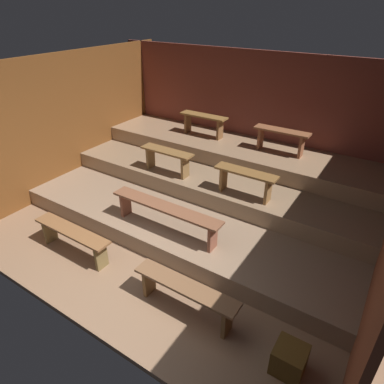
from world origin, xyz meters
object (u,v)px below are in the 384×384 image
(bench_middle_left, at_px, (167,156))
(wooden_crate_floor, at_px, (289,359))
(bench_lower_center, at_px, (165,211))
(bench_upper_left, at_px, (203,121))
(bench_middle_right, at_px, (245,178))
(bench_floor_right, at_px, (185,292))
(bench_floor_left, at_px, (72,236))
(bench_upper_right, at_px, (281,136))

(bench_middle_left, distance_m, wooden_crate_floor, 3.91)
(bench_lower_center, relative_size, bench_upper_left, 1.82)
(bench_middle_left, bearing_deg, bench_middle_right, 0.00)
(bench_middle_left, relative_size, wooden_crate_floor, 3.17)
(bench_lower_center, height_order, bench_middle_left, bench_middle_left)
(bench_floor_right, relative_size, bench_middle_right, 1.35)
(bench_floor_left, xyz_separation_m, bench_lower_center, (1.07, 0.93, 0.31))
(bench_floor_left, height_order, bench_floor_right, same)
(bench_floor_right, xyz_separation_m, bench_upper_left, (-1.88, 3.49, 0.88))
(bench_floor_right, height_order, bench_middle_right, bench_middle_right)
(bench_upper_left, bearing_deg, bench_lower_center, -70.75)
(bench_upper_right, bearing_deg, bench_floor_right, -87.07)
(bench_lower_center, relative_size, bench_upper_right, 1.82)
(bench_middle_right, distance_m, wooden_crate_floor, 2.78)
(bench_floor_left, relative_size, wooden_crate_floor, 4.27)
(bench_middle_left, xyz_separation_m, wooden_crate_floor, (3.17, -2.15, -0.76))
(bench_middle_left, xyz_separation_m, bench_middle_right, (1.59, 0.00, 0.00))
(bench_middle_left, relative_size, bench_upper_right, 1.00)
(bench_floor_left, xyz_separation_m, bench_upper_left, (0.18, 3.49, 0.88))
(bench_floor_left, relative_size, bench_middle_right, 1.35)
(bench_lower_center, distance_m, bench_upper_left, 2.77)
(bench_floor_right, distance_m, wooden_crate_floor, 1.36)
(bench_upper_left, bearing_deg, bench_upper_right, 0.00)
(bench_floor_right, bearing_deg, bench_upper_left, 118.36)
(bench_middle_right, bearing_deg, bench_middle_left, 180.00)
(bench_floor_left, xyz_separation_m, bench_middle_right, (1.83, 2.11, 0.58))
(bench_floor_left, relative_size, bench_lower_center, 0.74)
(bench_lower_center, bearing_deg, bench_middle_left, 125.37)
(bench_lower_center, height_order, bench_upper_left, bench_upper_left)
(bench_middle_right, height_order, wooden_crate_floor, bench_middle_right)
(bench_floor_left, height_order, bench_lower_center, bench_lower_center)
(bench_upper_right, xyz_separation_m, wooden_crate_floor, (1.52, -3.54, -1.05))
(bench_floor_right, bearing_deg, bench_lower_center, 136.81)
(bench_floor_right, distance_m, bench_upper_right, 3.60)
(bench_floor_right, xyz_separation_m, wooden_crate_floor, (1.34, -0.05, -0.18))
(bench_floor_right, distance_m, bench_lower_center, 1.39)
(bench_upper_right, bearing_deg, bench_middle_right, -92.40)
(bench_floor_right, height_order, wooden_crate_floor, bench_floor_right)
(bench_floor_right, height_order, bench_middle_left, bench_middle_left)
(wooden_crate_floor, bearing_deg, bench_lower_center, 157.30)
(bench_middle_left, relative_size, bench_middle_right, 1.00)
(bench_lower_center, relative_size, bench_middle_left, 1.82)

